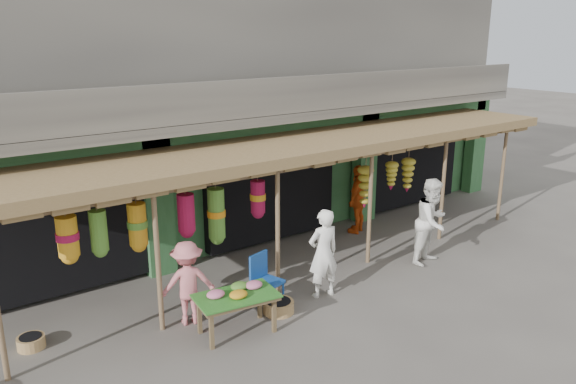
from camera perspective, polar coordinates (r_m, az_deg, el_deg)
ground at (r=12.46m, az=4.11°, el=-7.89°), size 80.00×80.00×0.00m
building at (r=15.49m, az=-7.57°, el=9.70°), size 16.40×6.80×7.00m
awning at (r=12.16m, az=1.29°, el=4.33°), size 14.00×2.70×2.79m
flower_table at (r=9.81m, az=-5.25°, el=-10.53°), size 1.49×1.00×0.83m
blue_chair at (r=10.76m, az=-2.46°, el=-8.60°), size 0.60×0.60×1.01m
basket_mid at (r=10.65m, az=-0.98°, el=-11.58°), size 0.62×0.62×0.22m
basket_right at (r=10.49m, az=-24.64°, el=-13.70°), size 0.52×0.52×0.20m
person_front at (r=10.97m, az=3.61°, el=-6.23°), size 0.70×0.51×1.79m
person_right at (r=12.89m, az=14.43°, el=-2.90°), size 1.07×0.91×1.95m
person_vendor at (r=14.51m, az=7.17°, el=-0.70°), size 1.13×0.84×1.79m
person_shopper at (r=10.18m, az=-10.16°, el=-9.07°), size 1.13×0.85×1.54m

